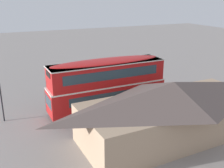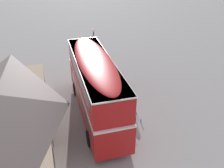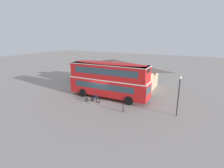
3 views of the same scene
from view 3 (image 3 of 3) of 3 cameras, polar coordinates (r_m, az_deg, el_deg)
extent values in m
plane|color=gray|center=(22.96, -3.92, -4.90)|extent=(120.00, 120.00, 0.00)
cylinder|color=black|center=(23.01, 7.65, -3.50)|extent=(1.10, 0.30, 1.10)
cylinder|color=black|center=(20.90, 5.49, -5.40)|extent=(1.10, 0.30, 1.10)
cylinder|color=black|center=(25.79, -6.30, -1.38)|extent=(1.10, 0.30, 1.10)
cylinder|color=black|center=(23.92, -9.39, -2.83)|extent=(1.10, 0.30, 1.10)
cube|color=red|center=(22.92, -1.05, -0.90)|extent=(10.66, 2.65, 2.10)
cube|color=white|center=(22.64, -1.06, 1.72)|extent=(10.68, 2.67, 0.12)
cube|color=red|center=(22.43, -1.07, 4.16)|extent=(10.34, 2.60, 1.90)
ellipsoid|color=red|center=(22.25, -1.08, 6.76)|extent=(10.13, 2.54, 0.36)
cube|color=#2D424C|center=(21.01, 11.85, -2.04)|extent=(0.09, 2.05, 0.90)
cube|color=black|center=(20.48, 11.83, 4.25)|extent=(0.08, 1.38, 0.44)
cube|color=#2D424C|center=(21.89, -3.02, -0.89)|extent=(8.29, 0.16, 0.76)
cube|color=#2D424C|center=(21.35, -2.59, 3.98)|extent=(8.72, 0.16, 0.80)
cube|color=#2D424C|center=(23.99, -0.09, 0.59)|extent=(8.29, 0.16, 0.76)
cube|color=#2D424C|center=(23.47, 0.31, 5.03)|extent=(8.72, 0.16, 0.80)
cube|color=white|center=(22.27, -1.08, 6.46)|extent=(10.45, 2.68, 0.08)
torus|color=black|center=(21.56, -4.56, -5.31)|extent=(0.67, 0.29, 0.68)
torus|color=black|center=(22.34, -6.29, -4.61)|extent=(0.67, 0.29, 0.68)
cylinder|color=#B2B2B7|center=(21.56, -4.56, -5.31)|extent=(0.08, 0.11, 0.05)
cylinder|color=#B2B2B7|center=(22.34, -6.29, -4.61)|extent=(0.08, 0.11, 0.05)
cylinder|color=#234C99|center=(21.68, -5.06, -4.46)|extent=(0.47, 0.19, 0.68)
cylinder|color=#234C99|center=(21.62, -5.19, -3.61)|extent=(0.57, 0.22, 0.05)
cylinder|color=#234C99|center=(21.90, -5.54, -4.28)|extent=(0.18, 0.09, 0.65)
cylinder|color=#234C99|center=(22.15, -5.85, -4.86)|extent=(0.53, 0.20, 0.09)
cylinder|color=#234C99|center=(22.09, -5.99, -4.03)|extent=(0.42, 0.16, 0.60)
cylinder|color=#234C99|center=(21.48, -4.63, -4.55)|extent=(0.10, 0.06, 0.60)
cylinder|color=black|center=(21.39, -4.70, -3.65)|extent=(0.17, 0.44, 0.03)
ellipsoid|color=black|center=(21.85, -5.71, -3.35)|extent=(0.28, 0.18, 0.06)
cube|color=black|center=(22.23, -6.59, -4.67)|extent=(0.31, 0.22, 0.32)
cylinder|color=#D84C33|center=(21.68, -5.06, -4.46)|extent=(0.07, 0.07, 0.18)
cube|color=black|center=(22.20, -8.22, -5.11)|extent=(0.37, 0.35, 0.46)
ellipsoid|color=black|center=(22.12, -8.24, -4.54)|extent=(0.35, 0.34, 0.10)
cube|color=black|center=(22.19, -8.51, -5.31)|extent=(0.19, 0.17, 0.16)
cylinder|color=black|center=(22.15, -7.88, -5.14)|extent=(0.05, 0.05, 0.37)
cylinder|color=black|center=(22.30, -8.00, -5.00)|extent=(0.05, 0.05, 0.37)
cylinder|color=#338CBF|center=(21.94, -9.26, -5.73)|extent=(0.08, 0.08, 0.23)
cylinder|color=black|center=(21.89, -9.28, -5.41)|extent=(0.05, 0.05, 0.02)
cylinder|color=green|center=(21.39, -7.14, -6.27)|extent=(0.08, 0.08, 0.18)
cylinder|color=black|center=(21.36, -7.15, -6.01)|extent=(0.05, 0.05, 0.03)
cube|color=tan|center=(29.41, 0.67, 2.55)|extent=(13.65, 5.90, 2.83)
pyramid|color=brown|center=(29.01, 0.68, 6.64)|extent=(14.06, 6.31, 1.42)
cube|color=#3D2319|center=(27.09, -1.81, 0.63)|extent=(1.10, 0.07, 2.10)
cube|color=#2D424C|center=(28.65, -7.81, 2.35)|extent=(1.10, 0.07, 0.90)
cube|color=#2D424C|center=(25.63, 4.88, 0.89)|extent=(1.10, 0.07, 0.90)
cylinder|color=black|center=(18.76, 20.74, -4.26)|extent=(0.11, 0.11, 3.91)
sphere|color=#F2E5BF|center=(18.20, 21.35, 1.91)|extent=(0.28, 0.28, 0.28)
cylinder|color=#333338|center=(19.01, 3.72, -7.94)|extent=(0.16, 0.16, 0.85)
sphere|color=#333338|center=(18.83, 3.74, -6.64)|extent=(0.16, 0.16, 0.16)
camera|label=1|loc=(40.10, 26.70, 16.86)|focal=42.85mm
camera|label=2|loc=(34.11, -23.23, 20.05)|focal=38.38mm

